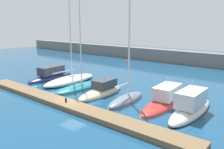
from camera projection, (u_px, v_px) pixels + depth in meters
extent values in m
plane|color=navy|center=(74.00, 103.00, 25.01)|extent=(120.00, 120.00, 0.00)
cube|color=brown|center=(65.00, 104.00, 24.02)|extent=(28.94, 2.00, 0.48)
cube|color=slate|center=(187.00, 58.00, 48.64)|extent=(108.00, 2.55, 2.76)
ellipsoid|color=navy|center=(51.00, 78.00, 35.74)|extent=(2.82, 8.39, 1.04)
ellipsoid|color=silver|center=(51.00, 79.00, 35.78)|extent=(2.85, 8.48, 0.12)
cube|color=#333842|center=(51.00, 70.00, 35.54)|extent=(2.07, 4.02, 1.28)
cube|color=black|center=(57.00, 68.00, 36.46)|extent=(1.74, 1.07, 0.72)
cylinder|color=silver|center=(51.00, 63.00, 35.29)|extent=(0.08, 0.08, 0.99)
ellipsoid|color=white|center=(70.00, 80.00, 33.56)|extent=(3.50, 9.28, 1.15)
cylinder|color=silver|center=(69.00, 8.00, 31.66)|extent=(0.17, 0.17, 19.20)
cylinder|color=silver|center=(63.00, 72.00, 32.30)|extent=(0.29, 3.86, 0.12)
ellipsoid|color=#19707F|center=(81.00, 87.00, 30.55)|extent=(2.65, 8.14, 0.87)
ellipsoid|color=silver|center=(81.00, 88.00, 30.58)|extent=(2.68, 8.22, 0.12)
cylinder|color=silver|center=(80.00, 31.00, 29.09)|extent=(0.16, 0.16, 13.82)
cylinder|color=silver|center=(77.00, 75.00, 29.70)|extent=(0.13, 2.57, 0.11)
ellipsoid|color=beige|center=(101.00, 93.00, 27.96)|extent=(2.71, 7.64, 1.20)
cube|color=#333842|center=(104.00, 83.00, 28.23)|extent=(1.92, 3.04, 0.98)
cube|color=black|center=(107.00, 81.00, 28.57)|extent=(1.64, 0.81, 0.55)
cylinder|color=silver|center=(104.00, 77.00, 28.05)|extent=(0.08, 0.08, 0.63)
ellipsoid|color=slate|center=(126.00, 100.00, 25.37)|extent=(2.45, 6.61, 0.99)
ellipsoid|color=silver|center=(126.00, 101.00, 25.41)|extent=(2.47, 6.68, 0.12)
cylinder|color=silver|center=(129.00, 46.00, 24.42)|extent=(0.18, 0.18, 10.83)
cylinder|color=silver|center=(122.00, 85.00, 24.29)|extent=(0.33, 2.71, 0.13)
ellipsoid|color=#B72D28|center=(163.00, 104.00, 24.16)|extent=(2.93, 8.84, 0.91)
ellipsoid|color=silver|center=(163.00, 105.00, 24.19)|extent=(2.96, 8.93, 0.12)
cube|color=silver|center=(167.00, 92.00, 24.72)|extent=(2.21, 3.87, 1.34)
cube|color=black|center=(168.00, 89.00, 24.92)|extent=(1.85, 1.04, 0.75)
cylinder|color=silver|center=(168.00, 81.00, 24.48)|extent=(0.08, 0.08, 0.94)
ellipsoid|color=silver|center=(191.00, 111.00, 22.07)|extent=(2.18, 8.73, 1.24)
ellipsoid|color=black|center=(191.00, 113.00, 22.11)|extent=(2.21, 8.82, 0.12)
cube|color=silver|center=(191.00, 98.00, 21.62)|extent=(1.86, 3.77, 1.51)
cube|color=black|center=(197.00, 92.00, 22.72)|extent=(1.67, 0.95, 0.85)
cylinder|color=silver|center=(192.00, 85.00, 21.35)|extent=(0.08, 0.08, 1.04)
sphere|color=red|center=(127.00, 62.00, 51.57)|extent=(0.71, 0.71, 0.71)
cylinder|color=black|center=(66.00, 100.00, 23.76)|extent=(0.20, 0.20, 0.44)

